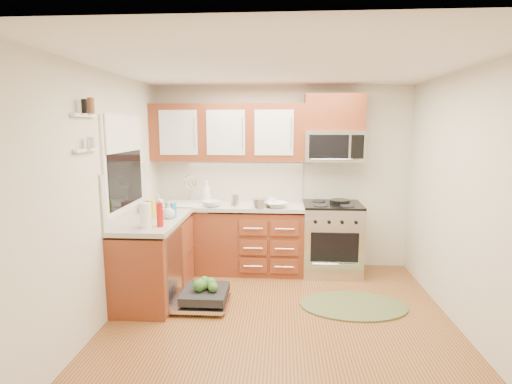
# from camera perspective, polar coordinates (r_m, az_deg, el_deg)

# --- Properties ---
(floor) EXTENTS (3.50, 3.50, 0.00)m
(floor) POSITION_cam_1_polar(r_m,az_deg,el_deg) (4.26, 3.38, -17.96)
(floor) COLOR brown
(floor) RESTS_ON ground
(ceiling) EXTENTS (3.50, 3.50, 0.00)m
(ceiling) POSITION_cam_1_polar(r_m,az_deg,el_deg) (3.83, 3.76, 17.53)
(ceiling) COLOR white
(ceiling) RESTS_ON ground
(wall_back) EXTENTS (3.50, 0.04, 2.50)m
(wall_back) POSITION_cam_1_polar(r_m,az_deg,el_deg) (5.58, 3.64, 2.08)
(wall_back) COLOR beige
(wall_back) RESTS_ON ground
(wall_front) EXTENTS (3.50, 0.04, 2.50)m
(wall_front) POSITION_cam_1_polar(r_m,az_deg,el_deg) (2.16, 3.36, -9.72)
(wall_front) COLOR beige
(wall_front) RESTS_ON ground
(wall_left) EXTENTS (0.04, 3.50, 2.50)m
(wall_left) POSITION_cam_1_polar(r_m,az_deg,el_deg) (4.24, -20.84, -0.84)
(wall_left) COLOR beige
(wall_left) RESTS_ON ground
(wall_right) EXTENTS (0.04, 3.50, 2.50)m
(wall_right) POSITION_cam_1_polar(r_m,az_deg,el_deg) (4.23, 28.01, -1.35)
(wall_right) COLOR beige
(wall_right) RESTS_ON ground
(base_cabinet_back) EXTENTS (2.05, 0.60, 0.85)m
(base_cabinet_back) POSITION_cam_1_polar(r_m,az_deg,el_deg) (5.51, -4.08, -6.80)
(base_cabinet_back) COLOR #5C2D14
(base_cabinet_back) RESTS_ON ground
(base_cabinet_left) EXTENTS (0.60, 1.25, 0.85)m
(base_cabinet_left) POSITION_cam_1_polar(r_m,az_deg,el_deg) (4.80, -14.34, -9.52)
(base_cabinet_left) COLOR #5C2D14
(base_cabinet_left) RESTS_ON ground
(countertop_back) EXTENTS (2.07, 0.64, 0.05)m
(countertop_back) POSITION_cam_1_polar(r_m,az_deg,el_deg) (5.38, -4.16, -1.97)
(countertop_back) COLOR #B4B0A5
(countertop_back) RESTS_ON base_cabinet_back
(countertop_left) EXTENTS (0.64, 1.27, 0.05)m
(countertop_left) POSITION_cam_1_polar(r_m,az_deg,el_deg) (4.67, -14.46, -4.00)
(countertop_left) COLOR #B4B0A5
(countertop_left) RESTS_ON base_cabinet_left
(backsplash_back) EXTENTS (2.05, 0.02, 0.57)m
(backsplash_back) POSITION_cam_1_polar(r_m,az_deg,el_deg) (5.62, -3.78, 1.72)
(backsplash_back) COLOR #BBB4A8
(backsplash_back) RESTS_ON ground
(backsplash_left) EXTENTS (0.02, 1.25, 0.57)m
(backsplash_left) POSITION_cam_1_polar(r_m,az_deg,el_deg) (4.71, -18.02, -0.20)
(backsplash_left) COLOR #BBB4A8
(backsplash_left) RESTS_ON ground
(upper_cabinets) EXTENTS (2.05, 0.35, 0.75)m
(upper_cabinets) POSITION_cam_1_polar(r_m,az_deg,el_deg) (5.41, -4.08, 8.48)
(upper_cabinets) COLOR #5C2D14
(upper_cabinets) RESTS_ON ground
(cabinet_over_mw) EXTENTS (0.76, 0.35, 0.47)m
(cabinet_over_mw) POSITION_cam_1_polar(r_m,az_deg,el_deg) (5.41, 11.09, 11.09)
(cabinet_over_mw) COLOR #5C2D14
(cabinet_over_mw) RESTS_ON ground
(range) EXTENTS (0.76, 0.64, 0.95)m
(range) POSITION_cam_1_polar(r_m,az_deg,el_deg) (5.47, 10.74, -6.53)
(range) COLOR silver
(range) RESTS_ON ground
(microwave) EXTENTS (0.76, 0.38, 0.40)m
(microwave) POSITION_cam_1_polar(r_m,az_deg,el_deg) (5.39, 10.98, 6.47)
(microwave) COLOR silver
(microwave) RESTS_ON ground
(sink) EXTENTS (0.62, 0.50, 0.26)m
(sink) POSITION_cam_1_polar(r_m,az_deg,el_deg) (5.48, -9.62, -2.94)
(sink) COLOR white
(sink) RESTS_ON ground
(dishwasher) EXTENTS (0.70, 0.60, 0.20)m
(dishwasher) POSITION_cam_1_polar(r_m,az_deg,el_deg) (4.57, -7.79, -14.67)
(dishwasher) COLOR silver
(dishwasher) RESTS_ON ground
(window) EXTENTS (0.03, 1.05, 1.05)m
(window) POSITION_cam_1_polar(r_m,az_deg,el_deg) (4.65, -18.34, 3.88)
(window) COLOR white
(window) RESTS_ON ground
(window_blind) EXTENTS (0.02, 0.96, 0.40)m
(window_blind) POSITION_cam_1_polar(r_m,az_deg,el_deg) (4.62, -18.27, 7.96)
(window_blind) COLOR white
(window_blind) RESTS_ON ground
(shelf_upper) EXTENTS (0.04, 0.40, 0.03)m
(shelf_upper) POSITION_cam_1_polar(r_m,az_deg,el_deg) (3.85, -23.31, 10.03)
(shelf_upper) COLOR white
(shelf_upper) RESTS_ON ground
(shelf_lower) EXTENTS (0.04, 0.40, 0.03)m
(shelf_lower) POSITION_cam_1_polar(r_m,az_deg,el_deg) (3.85, -23.02, 5.57)
(shelf_lower) COLOR white
(shelf_lower) RESTS_ON ground
(rug) EXTENTS (1.33, 1.04, 0.02)m
(rug) POSITION_cam_1_polar(r_m,az_deg,el_deg) (4.68, 13.72, -15.47)
(rug) COLOR #5C6A3D
(rug) RESTS_ON ground
(skillet) EXTENTS (0.30, 0.30, 0.05)m
(skillet) POSITION_cam_1_polar(r_m,az_deg,el_deg) (5.39, 11.84, -1.34)
(skillet) COLOR black
(skillet) RESTS_ON range
(stock_pot) EXTENTS (0.22, 0.22, 0.12)m
(stock_pot) POSITION_cam_1_polar(r_m,az_deg,el_deg) (5.11, 0.60, -1.58)
(stock_pot) COLOR silver
(stock_pot) RESTS_ON countertop_back
(cutting_board) EXTENTS (0.28, 0.23, 0.02)m
(cutting_board) POSITION_cam_1_polar(r_m,az_deg,el_deg) (5.20, 1.63, -1.97)
(cutting_board) COLOR tan
(cutting_board) RESTS_ON countertop_back
(canister) EXTENTS (0.12, 0.12, 0.16)m
(canister) POSITION_cam_1_polar(r_m,az_deg,el_deg) (5.16, -3.03, -1.25)
(canister) COLOR silver
(canister) RESTS_ON countertop_back
(paper_towel_roll) EXTENTS (0.12, 0.12, 0.26)m
(paper_towel_roll) POSITION_cam_1_polar(r_m,az_deg,el_deg) (4.24, -15.47, -3.24)
(paper_towel_roll) COLOR white
(paper_towel_roll) RESTS_ON countertop_left
(mustard_bottle) EXTENTS (0.08, 0.08, 0.20)m
(mustard_bottle) POSITION_cam_1_polar(r_m,az_deg,el_deg) (4.70, -14.52, -2.38)
(mustard_bottle) COLOR yellow
(mustard_bottle) RESTS_ON countertop_left
(red_bottle) EXTENTS (0.09, 0.09, 0.25)m
(red_bottle) POSITION_cam_1_polar(r_m,az_deg,el_deg) (4.25, -13.57, -3.17)
(red_bottle) COLOR #B8130F
(red_bottle) RESTS_ON countertop_left
(wooden_box) EXTENTS (0.15, 0.12, 0.14)m
(wooden_box) POSITION_cam_1_polar(r_m,az_deg,el_deg) (4.98, -14.95, -2.11)
(wooden_box) COLOR brown
(wooden_box) RESTS_ON countertop_left
(blue_carton) EXTENTS (0.12, 0.10, 0.17)m
(blue_carton) POSITION_cam_1_polar(r_m,az_deg,el_deg) (4.65, -12.05, -2.57)
(blue_carton) COLOR teal
(blue_carton) RESTS_ON countertop_left
(bowl_a) EXTENTS (0.36, 0.36, 0.07)m
(bowl_a) POSITION_cam_1_polar(r_m,az_deg,el_deg) (5.14, 2.94, -1.84)
(bowl_a) COLOR #999999
(bowl_a) RESTS_ON countertop_back
(bowl_b) EXTENTS (0.26, 0.26, 0.08)m
(bowl_b) POSITION_cam_1_polar(r_m,az_deg,el_deg) (5.21, -6.33, -1.67)
(bowl_b) COLOR #999999
(bowl_b) RESTS_ON countertop_back
(cup) EXTENTS (0.15, 0.15, 0.10)m
(cup) POSITION_cam_1_polar(r_m,az_deg,el_deg) (5.29, 2.28, -1.30)
(cup) COLOR #999999
(cup) RESTS_ON countertop_back
(soap_bottle_a) EXTENTS (0.15, 0.15, 0.30)m
(soap_bottle_a) POSITION_cam_1_polar(r_m,az_deg,el_deg) (5.39, -7.08, -0.09)
(soap_bottle_a) COLOR #999999
(soap_bottle_a) RESTS_ON countertop_back
(soap_bottle_b) EXTENTS (0.10, 0.10, 0.20)m
(soap_bottle_b) POSITION_cam_1_polar(r_m,az_deg,el_deg) (5.11, -13.75, -1.42)
(soap_bottle_b) COLOR #999999
(soap_bottle_b) RESTS_ON countertop_left
(soap_bottle_c) EXTENTS (0.18, 0.18, 0.18)m
(soap_bottle_c) POSITION_cam_1_polar(r_m,az_deg,el_deg) (4.61, -12.36, -2.62)
(soap_bottle_c) COLOR #999999
(soap_bottle_c) RESTS_ON countertop_left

